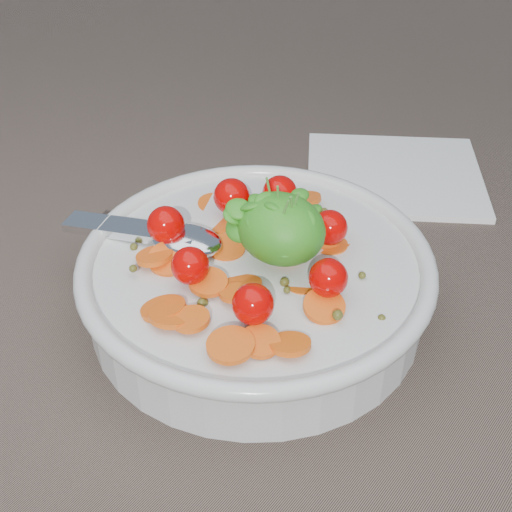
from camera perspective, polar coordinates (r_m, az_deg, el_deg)
The scene contains 3 objects.
ground at distance 0.57m, azimuth -0.87°, elevation -2.02°, with size 6.00×6.00×0.00m, color #6B594C.
bowl at distance 0.52m, azimuth -0.00°, elevation -1.86°, with size 0.28×0.26×0.11m.
napkin at distance 0.70m, azimuth 10.99°, elevation 6.38°, with size 0.17×0.14×0.01m, color white.
Camera 1 is at (0.27, -0.34, 0.36)m, focal length 50.00 mm.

